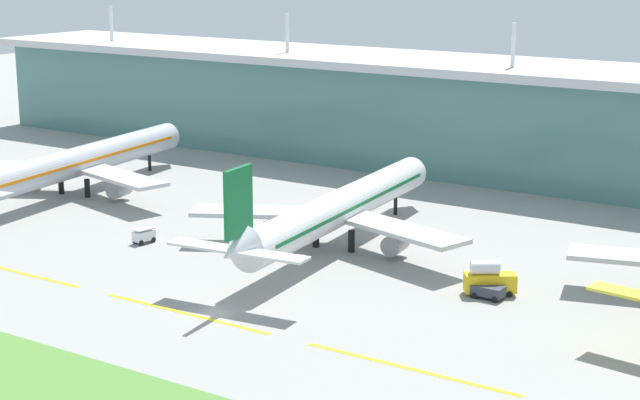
{
  "coord_description": "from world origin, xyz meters",
  "views": [
    {
      "loc": [
        84.52,
        -101.99,
        47.53
      ],
      "look_at": [
        -7.6,
        37.43,
        7.0
      ],
      "focal_mm": 58.63,
      "sensor_mm": 36.0,
      "label": 1
    }
  ],
  "objects_px": {
    "airliner_near": "(78,162)",
    "pushback_tug": "(488,291)",
    "airliner_middle": "(338,209)",
    "fuel_truck": "(489,279)",
    "baggage_cart": "(144,236)"
  },
  "relations": [
    {
      "from": "airliner_near",
      "to": "baggage_cart",
      "type": "xyz_separation_m",
      "value": [
        34.99,
        -19.18,
        -5.19
      ]
    },
    {
      "from": "airliner_near",
      "to": "fuel_truck",
      "type": "distance_m",
      "value": 94.37
    },
    {
      "from": "baggage_cart",
      "to": "pushback_tug",
      "type": "bearing_deg",
      "value": 5.35
    },
    {
      "from": "airliner_middle",
      "to": "fuel_truck",
      "type": "distance_m",
      "value": 31.93
    },
    {
      "from": "airliner_near",
      "to": "baggage_cart",
      "type": "distance_m",
      "value": 40.23
    },
    {
      "from": "airliner_near",
      "to": "airliner_middle",
      "type": "relative_size",
      "value": 1.02
    },
    {
      "from": "baggage_cart",
      "to": "pushback_tug",
      "type": "height_order",
      "value": "baggage_cart"
    },
    {
      "from": "airliner_near",
      "to": "pushback_tug",
      "type": "xyz_separation_m",
      "value": [
        94.19,
        -13.64,
        -5.36
      ]
    },
    {
      "from": "airliner_middle",
      "to": "pushback_tug",
      "type": "distance_m",
      "value": 33.21
    },
    {
      "from": "pushback_tug",
      "to": "fuel_truck",
      "type": "relative_size",
      "value": 0.6
    },
    {
      "from": "airliner_near",
      "to": "fuel_truck",
      "type": "xyz_separation_m",
      "value": [
        93.51,
        -12.01,
        -4.19
      ]
    },
    {
      "from": "pushback_tug",
      "to": "baggage_cart",
      "type": "bearing_deg",
      "value": -174.65
    },
    {
      "from": "baggage_cart",
      "to": "airliner_near",
      "type": "bearing_deg",
      "value": 151.27
    },
    {
      "from": "pushback_tug",
      "to": "airliner_near",
      "type": "bearing_deg",
      "value": 171.76
    },
    {
      "from": "pushback_tug",
      "to": "airliner_middle",
      "type": "bearing_deg",
      "value": 162.18
    }
  ]
}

